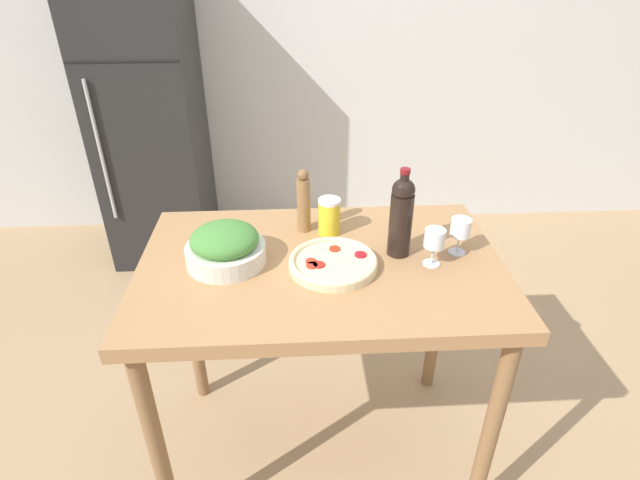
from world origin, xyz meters
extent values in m
plane|color=tan|center=(0.00, 0.00, 0.00)|extent=(14.00, 14.00, 0.00)
cube|color=silver|center=(0.00, 2.09, 1.30)|extent=(6.40, 0.06, 2.60)
cube|color=black|center=(-0.96, 1.72, 0.92)|extent=(0.60, 0.64, 1.84)
cube|color=black|center=(-0.96, 1.39, 1.32)|extent=(0.59, 0.01, 0.01)
cylinder|color=#B2B2B7|center=(-1.18, 1.38, 0.83)|extent=(0.02, 0.02, 0.83)
cube|color=#A87A4C|center=(0.00, 0.00, 0.92)|extent=(1.21, 0.78, 0.05)
cylinder|color=olive|center=(-0.54, -0.33, 0.45)|extent=(0.06, 0.06, 0.89)
cylinder|color=olive|center=(0.54, -0.33, 0.45)|extent=(0.06, 0.06, 0.89)
cylinder|color=olive|center=(-0.54, 0.33, 0.45)|extent=(0.06, 0.06, 0.89)
cylinder|color=olive|center=(0.54, 0.33, 0.45)|extent=(0.06, 0.06, 0.89)
cylinder|color=black|center=(0.27, 0.04, 1.05)|extent=(0.08, 0.08, 0.22)
sphere|color=black|center=(0.27, 0.04, 1.18)|extent=(0.08, 0.08, 0.08)
cylinder|color=black|center=(0.27, 0.04, 1.21)|extent=(0.03, 0.03, 0.06)
cylinder|color=maroon|center=(0.27, 0.04, 1.25)|extent=(0.03, 0.03, 0.02)
cylinder|color=silver|center=(0.36, -0.04, 0.95)|extent=(0.06, 0.06, 0.00)
cylinder|color=silver|center=(0.36, -0.04, 0.98)|extent=(0.01, 0.01, 0.07)
cylinder|color=white|center=(0.36, -0.04, 1.04)|extent=(0.07, 0.07, 0.06)
cylinder|color=maroon|center=(0.36, -0.04, 1.02)|extent=(0.06, 0.06, 0.02)
cylinder|color=silver|center=(0.47, 0.03, 0.95)|extent=(0.06, 0.06, 0.00)
cylinder|color=silver|center=(0.47, 0.03, 0.98)|extent=(0.01, 0.01, 0.07)
cylinder|color=white|center=(0.47, 0.03, 1.04)|extent=(0.07, 0.07, 0.06)
cylinder|color=maroon|center=(0.47, 0.03, 1.02)|extent=(0.06, 0.06, 0.01)
cylinder|color=olive|center=(-0.05, 0.22, 1.05)|extent=(0.05, 0.05, 0.20)
sphere|color=brown|center=(-0.05, 0.22, 1.16)|extent=(0.04, 0.04, 0.04)
cylinder|color=silver|center=(-0.31, 0.01, 0.98)|extent=(0.26, 0.26, 0.07)
ellipsoid|color=#478438|center=(-0.31, 0.01, 1.03)|extent=(0.22, 0.22, 0.09)
cylinder|color=beige|center=(0.04, -0.04, 0.96)|extent=(0.29, 0.29, 0.02)
torus|color=beige|center=(0.04, -0.04, 0.97)|extent=(0.29, 0.29, 0.02)
cylinder|color=#AB1420|center=(0.13, -0.01, 0.97)|extent=(0.04, 0.04, 0.01)
cylinder|color=red|center=(0.05, 0.04, 0.97)|extent=(0.04, 0.04, 0.01)
cylinder|color=red|center=(-0.01, -0.06, 0.97)|extent=(0.04, 0.04, 0.01)
cylinder|color=red|center=(-0.03, -0.04, 0.97)|extent=(0.04, 0.04, 0.01)
cylinder|color=#AE2E22|center=(-0.03, -0.06, 0.97)|extent=(0.04, 0.04, 0.01)
cylinder|color=yellow|center=(0.04, 0.19, 1.01)|extent=(0.08, 0.08, 0.12)
cylinder|color=white|center=(0.04, 0.19, 1.07)|extent=(0.08, 0.08, 0.01)
camera|label=1|loc=(-0.08, -1.39, 1.85)|focal=28.00mm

